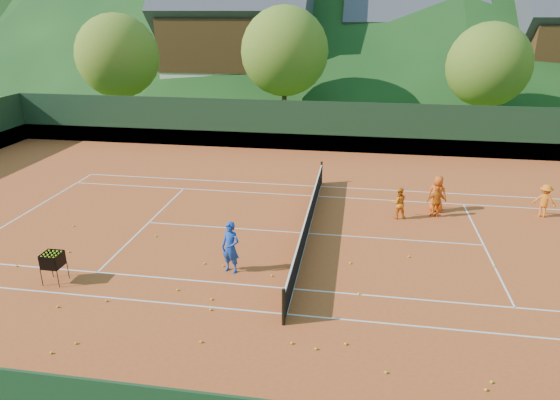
% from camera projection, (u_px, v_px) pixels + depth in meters
% --- Properties ---
extents(ground, '(400.00, 400.00, 0.00)m').
position_uv_depth(ground, '(308.00, 234.00, 18.99)').
color(ground, '#315019').
rests_on(ground, ground).
extents(clay_court, '(40.00, 24.00, 0.02)m').
position_uv_depth(clay_court, '(308.00, 234.00, 18.99)').
color(clay_court, '#B4471D').
rests_on(clay_court, ground).
extents(coach, '(0.73, 0.59, 1.72)m').
position_uv_depth(coach, '(231.00, 247.00, 15.91)').
color(coach, '#1A41A9').
rests_on(coach, clay_court).
extents(student_a, '(0.73, 0.62, 1.32)m').
position_uv_depth(student_a, '(399.00, 203.00, 20.15)').
color(student_a, orange).
rests_on(student_a, clay_court).
extents(student_b, '(0.81, 0.44, 1.32)m').
position_uv_depth(student_b, '(436.00, 202.00, 20.29)').
color(student_b, orange).
rests_on(student_b, clay_court).
extents(student_c, '(0.89, 0.74, 1.55)m').
position_uv_depth(student_c, '(437.00, 194.00, 20.81)').
color(student_c, '#F75715').
rests_on(student_c, clay_court).
extents(student_d, '(1.01, 0.78, 1.38)m').
position_uv_depth(student_d, '(545.00, 201.00, 20.30)').
color(student_d, orange).
rests_on(student_d, clay_court).
extents(tennis_ball_0, '(0.07, 0.07, 0.07)m').
position_uv_depth(tennis_ball_0, '(346.00, 344.00, 12.63)').
color(tennis_ball_0, '#CCE025').
rests_on(tennis_ball_0, clay_court).
extents(tennis_ball_1, '(0.07, 0.07, 0.07)m').
position_uv_depth(tennis_ball_1, '(201.00, 342.00, 12.71)').
color(tennis_ball_1, '#CCE025').
rests_on(tennis_ball_1, clay_court).
extents(tennis_ball_2, '(0.07, 0.07, 0.07)m').
position_uv_depth(tennis_ball_2, '(205.00, 263.00, 16.65)').
color(tennis_ball_2, '#CCE025').
rests_on(tennis_ball_2, clay_court).
extents(tennis_ball_3, '(0.07, 0.07, 0.07)m').
position_uv_depth(tennis_ball_3, '(486.00, 390.00, 11.10)').
color(tennis_ball_3, '#CCE025').
rests_on(tennis_ball_3, clay_court).
extents(tennis_ball_4, '(0.07, 0.07, 0.07)m').
position_uv_depth(tennis_ball_4, '(76.00, 343.00, 12.65)').
color(tennis_ball_4, '#CCE025').
rests_on(tennis_ball_4, clay_court).
extents(tennis_ball_5, '(0.07, 0.07, 0.07)m').
position_uv_depth(tennis_ball_5, '(58.00, 307.00, 14.22)').
color(tennis_ball_5, '#CCE025').
rests_on(tennis_ball_5, clay_court).
extents(tennis_ball_6, '(0.07, 0.07, 0.07)m').
position_uv_depth(tennis_ball_6, '(51.00, 353.00, 12.29)').
color(tennis_ball_6, '#CCE025').
rests_on(tennis_ball_6, clay_court).
extents(tennis_ball_7, '(0.07, 0.07, 0.07)m').
position_uv_depth(tennis_ball_7, '(409.00, 256.00, 17.12)').
color(tennis_ball_7, '#CCE025').
rests_on(tennis_ball_7, clay_court).
extents(tennis_ball_8, '(0.07, 0.07, 0.07)m').
position_uv_depth(tennis_ball_8, '(73.00, 226.00, 19.57)').
color(tennis_ball_8, '#CCE025').
rests_on(tennis_ball_8, clay_court).
extents(tennis_ball_9, '(0.07, 0.07, 0.07)m').
position_uv_depth(tennis_ball_9, '(494.00, 266.00, 16.46)').
color(tennis_ball_9, '#CCE025').
rests_on(tennis_ball_9, clay_court).
extents(tennis_ball_10, '(0.07, 0.07, 0.07)m').
position_uv_depth(tennis_ball_10, '(106.00, 301.00, 14.50)').
color(tennis_ball_10, '#CCE025').
rests_on(tennis_ball_10, clay_court).
extents(tennis_ball_11, '(0.07, 0.07, 0.07)m').
position_uv_depth(tennis_ball_11, '(316.00, 349.00, 12.44)').
color(tennis_ball_11, '#CCE025').
rests_on(tennis_ball_11, clay_court).
extents(tennis_ball_12, '(0.07, 0.07, 0.07)m').
position_uv_depth(tennis_ball_12, '(386.00, 372.00, 11.63)').
color(tennis_ball_12, '#CCE025').
rests_on(tennis_ball_12, clay_court).
extents(tennis_ball_13, '(0.07, 0.07, 0.07)m').
position_uv_depth(tennis_ball_13, '(292.00, 343.00, 12.66)').
color(tennis_ball_13, '#CCE025').
rests_on(tennis_ball_13, clay_court).
extents(tennis_ball_14, '(0.07, 0.07, 0.07)m').
position_uv_depth(tennis_ball_14, '(211.00, 310.00, 14.07)').
color(tennis_ball_14, '#CCE025').
rests_on(tennis_ball_14, clay_court).
extents(tennis_ball_15, '(0.07, 0.07, 0.07)m').
position_uv_depth(tennis_ball_15, '(156.00, 236.00, 18.66)').
color(tennis_ball_15, '#CCE025').
rests_on(tennis_ball_15, clay_court).
extents(tennis_ball_18, '(0.07, 0.07, 0.07)m').
position_uv_depth(tennis_ball_18, '(492.00, 382.00, 11.33)').
color(tennis_ball_18, '#CCE025').
rests_on(tennis_ball_18, clay_court).
extents(tennis_ball_19, '(0.07, 0.07, 0.07)m').
position_uv_depth(tennis_ball_19, '(69.00, 252.00, 17.47)').
color(tennis_ball_19, '#CCE025').
rests_on(tennis_ball_19, clay_court).
extents(tennis_ball_21, '(0.07, 0.07, 0.07)m').
position_uv_depth(tennis_ball_21, '(359.00, 294.00, 14.87)').
color(tennis_ball_21, '#CCE025').
rests_on(tennis_ball_21, clay_court).
extents(tennis_ball_22, '(0.07, 0.07, 0.07)m').
position_uv_depth(tennis_ball_22, '(272.00, 276.00, 15.88)').
color(tennis_ball_22, '#CCE025').
rests_on(tennis_ball_22, clay_court).
extents(tennis_ball_23, '(0.07, 0.07, 0.07)m').
position_uv_depth(tennis_ball_23, '(212.00, 299.00, 14.59)').
color(tennis_ball_23, '#CCE025').
rests_on(tennis_ball_23, clay_court).
extents(tennis_ball_25, '(0.07, 0.07, 0.07)m').
position_uv_depth(tennis_ball_25, '(223.00, 266.00, 16.50)').
color(tennis_ball_25, '#CCE025').
rests_on(tennis_ball_25, clay_court).
extents(tennis_ball_26, '(0.07, 0.07, 0.07)m').
position_uv_depth(tennis_ball_26, '(17.00, 266.00, 16.48)').
color(tennis_ball_26, '#CCE025').
rests_on(tennis_ball_26, clay_court).
extents(tennis_ball_27, '(0.07, 0.07, 0.07)m').
position_uv_depth(tennis_ball_27, '(350.00, 263.00, 16.67)').
color(tennis_ball_27, '#CCE025').
rests_on(tennis_ball_27, clay_court).
extents(tennis_ball_28, '(0.07, 0.07, 0.07)m').
position_uv_depth(tennis_ball_28, '(177.00, 290.00, 15.07)').
color(tennis_ball_28, '#CCE025').
rests_on(tennis_ball_28, clay_court).
extents(court_lines, '(23.83, 11.03, 0.00)m').
position_uv_depth(court_lines, '(308.00, 233.00, 18.98)').
color(court_lines, white).
rests_on(court_lines, clay_court).
extents(tennis_net, '(0.10, 12.07, 1.10)m').
position_uv_depth(tennis_net, '(308.00, 221.00, 18.80)').
color(tennis_net, black).
rests_on(tennis_net, clay_court).
extents(perimeter_fence, '(40.40, 24.24, 3.00)m').
position_uv_depth(perimeter_fence, '(308.00, 203.00, 18.54)').
color(perimeter_fence, black).
rests_on(perimeter_fence, clay_court).
extents(ball_hopper, '(0.57, 0.57, 1.00)m').
position_uv_depth(ball_hopper, '(53.00, 261.00, 15.32)').
color(ball_hopper, black).
rests_on(ball_hopper, clay_court).
extents(chalet_left, '(13.80, 9.93, 12.92)m').
position_uv_depth(chalet_left, '(237.00, 37.00, 46.17)').
color(chalet_left, beige).
rests_on(chalet_left, ground).
extents(chalet_mid, '(12.65, 8.82, 11.45)m').
position_uv_depth(chalet_mid, '(410.00, 44.00, 47.69)').
color(chalet_mid, beige).
rests_on(chalet_mid, ground).
extents(tree_a, '(6.00, 6.00, 7.88)m').
position_uv_depth(tree_a, '(118.00, 56.00, 36.27)').
color(tree_a, '#3E2919').
rests_on(tree_a, ground).
extents(tree_b, '(6.40, 6.40, 8.40)m').
position_uv_depth(tree_b, '(284.00, 51.00, 36.20)').
color(tree_b, '#412A1A').
rests_on(tree_b, ground).
extents(tree_c, '(5.60, 5.60, 7.35)m').
position_uv_depth(tree_c, '(488.00, 65.00, 33.40)').
color(tree_c, '#412C1A').
rests_on(tree_c, ground).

